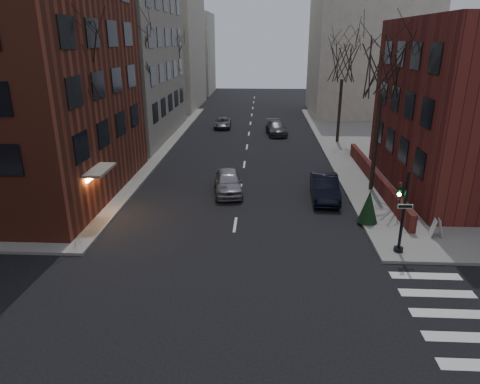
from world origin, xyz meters
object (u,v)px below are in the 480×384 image
(car_lane_far, at_px, (223,123))
(sandwich_board, at_px, (437,228))
(streetlamp_far, at_px, (182,87))
(streetlamp_near, at_px, (134,116))
(tree_left_b, at_px, (136,49))
(tree_right_b, at_px, (343,63))
(car_lane_gray, at_px, (276,128))
(car_lane_silver, at_px, (228,182))
(tree_left_c, at_px, (172,54))
(evergreen_shrub, at_px, (369,207))
(parked_sedan, at_px, (325,188))
(tree_right_a, at_px, (384,68))
(traffic_signal, at_px, (401,217))
(tree_left_a, at_px, (75,63))

(car_lane_far, xyz_separation_m, sandwich_board, (13.52, -28.35, 0.07))
(streetlamp_far, bearing_deg, streetlamp_near, -90.00)
(sandwich_board, bearing_deg, tree_left_b, 149.59)
(tree_left_b, distance_m, tree_right_b, 18.64)
(tree_left_b, relative_size, car_lane_gray, 2.26)
(streetlamp_far, distance_m, car_lane_silver, 26.09)
(tree_left_c, distance_m, car_lane_silver, 25.22)
(car_lane_gray, height_order, evergreen_shrub, evergreen_shrub)
(tree_right_b, bearing_deg, streetlamp_far, 149.53)
(tree_left_c, distance_m, parked_sedan, 28.55)
(tree_right_b, height_order, parked_sedan, tree_right_b)
(tree_left_b, xyz_separation_m, streetlamp_far, (0.60, 16.00, -4.68))
(car_lane_silver, bearing_deg, tree_right_b, 49.46)
(tree_right_a, xyz_separation_m, streetlamp_far, (-17.00, 24.00, -3.79))
(streetlamp_near, bearing_deg, car_lane_gray, 51.04)
(streetlamp_far, distance_m, parked_sedan, 29.27)
(tree_right_a, height_order, car_lane_far, tree_right_a)
(tree_left_c, height_order, tree_right_b, tree_left_c)
(car_lane_gray, relative_size, sandwich_board, 5.01)
(traffic_signal, bearing_deg, tree_left_b, 134.54)
(tree_right_b, bearing_deg, car_lane_gray, 147.15)
(traffic_signal, height_order, tree_right_b, tree_right_b)
(traffic_signal, bearing_deg, sandwich_board, 35.62)
(tree_left_a, height_order, evergreen_shrub, tree_left_a)
(sandwich_board, bearing_deg, evergreen_shrub, 159.69)
(tree_right_b, bearing_deg, car_lane_silver, -123.01)
(streetlamp_near, relative_size, parked_sedan, 1.35)
(tree_left_a, relative_size, evergreen_shrub, 5.66)
(traffic_signal, bearing_deg, tree_right_b, 87.85)
(tree_left_b, xyz_separation_m, evergreen_shrub, (16.10, -13.58, -7.86))
(car_lane_gray, bearing_deg, car_lane_far, 144.52)
(streetlamp_near, bearing_deg, evergreen_shrub, -31.71)
(streetlamp_near, distance_m, car_lane_gray, 18.07)
(tree_left_a, relative_size, tree_right_b, 1.12)
(tree_left_a, height_order, sandwich_board, tree_left_a)
(streetlamp_far, height_order, parked_sedan, streetlamp_far)
(traffic_signal, xyz_separation_m, tree_right_a, (0.86, 9.01, 6.12))
(streetlamp_far, distance_m, car_lane_far, 6.90)
(parked_sedan, bearing_deg, sandwich_board, -46.10)
(tree_left_a, distance_m, car_lane_far, 26.93)
(tree_right_a, height_order, streetlamp_near, tree_right_a)
(tree_left_c, relative_size, car_lane_gray, 2.04)
(car_lane_far, bearing_deg, tree_left_a, -105.00)
(tree_left_c, bearing_deg, streetlamp_far, 73.30)
(tree_left_c, bearing_deg, tree_left_a, -90.00)
(parked_sedan, height_order, evergreen_shrub, evergreen_shrub)
(tree_right_b, bearing_deg, evergreen_shrub, -94.38)
(tree_left_a, distance_m, streetlamp_near, 9.07)
(tree_right_a, relative_size, car_lane_silver, 2.19)
(tree_left_a, distance_m, sandwich_board, 20.99)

